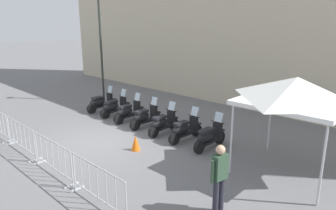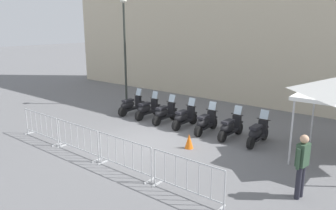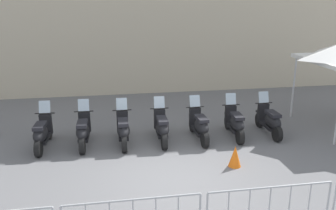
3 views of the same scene
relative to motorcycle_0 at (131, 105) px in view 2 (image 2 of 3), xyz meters
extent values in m
plane|color=slate|center=(3.34, -2.48, -0.45)|extent=(120.00, 120.00, 0.00)
cube|color=beige|center=(3.48, 6.59, 4.74)|extent=(28.04, 2.85, 10.39)
cylinder|color=black|center=(0.05, 0.70, -0.21)|extent=(0.18, 0.49, 0.48)
cylinder|color=black|center=(-0.04, -0.54, -0.21)|extent=(0.18, 0.49, 0.48)
cube|color=black|center=(0.01, 0.08, -0.17)|extent=(0.34, 0.89, 0.10)
ellipsoid|color=black|center=(-0.01, -0.20, 0.07)|extent=(0.42, 0.86, 0.40)
cube|color=black|center=(-0.01, -0.17, 0.29)|extent=(0.32, 0.62, 0.10)
cube|color=black|center=(0.04, 0.51, 0.10)|extent=(0.35, 0.17, 0.60)
cylinder|color=black|center=(0.04, 0.51, 0.43)|extent=(0.56, 0.08, 0.04)
cube|color=silver|center=(0.04, 0.56, 0.61)|extent=(0.33, 0.16, 0.35)
cube|color=black|center=(0.05, 0.70, 0.06)|extent=(0.22, 0.33, 0.06)
cylinder|color=black|center=(1.16, 0.67, -0.21)|extent=(0.16, 0.49, 0.48)
cylinder|color=black|center=(1.10, -0.56, -0.21)|extent=(0.16, 0.49, 0.48)
cube|color=black|center=(1.13, 0.06, -0.17)|extent=(0.32, 0.88, 0.10)
ellipsoid|color=black|center=(1.12, -0.22, 0.07)|extent=(0.40, 0.85, 0.40)
cube|color=black|center=(1.12, -0.19, 0.29)|extent=(0.31, 0.61, 0.10)
cube|color=black|center=(1.15, 0.49, 0.10)|extent=(0.35, 0.15, 0.60)
cylinder|color=black|center=(1.15, 0.49, 0.43)|extent=(0.56, 0.06, 0.04)
cube|color=silver|center=(1.15, 0.54, 0.61)|extent=(0.33, 0.15, 0.35)
cube|color=black|center=(1.16, 0.67, 0.06)|extent=(0.21, 0.33, 0.06)
cylinder|color=black|center=(2.27, 0.59, -0.21)|extent=(0.15, 0.48, 0.48)
cylinder|color=black|center=(2.24, -0.65, -0.21)|extent=(0.15, 0.48, 0.48)
cube|color=black|center=(2.25, -0.03, -0.17)|extent=(0.30, 0.87, 0.10)
ellipsoid|color=black|center=(2.25, -0.31, 0.07)|extent=(0.38, 0.85, 0.40)
cube|color=black|center=(2.25, -0.28, 0.29)|extent=(0.29, 0.61, 0.10)
cube|color=black|center=(2.26, 0.40, 0.10)|extent=(0.34, 0.15, 0.60)
cylinder|color=black|center=(2.26, 0.40, 0.43)|extent=(0.56, 0.05, 0.04)
cube|color=silver|center=(2.26, 0.45, 0.61)|extent=(0.32, 0.15, 0.35)
cube|color=black|center=(2.27, 0.59, 0.06)|extent=(0.21, 0.32, 0.06)
cylinder|color=black|center=(3.40, 0.56, -0.21)|extent=(0.16, 0.48, 0.48)
cylinder|color=black|center=(3.35, -0.68, -0.21)|extent=(0.16, 0.48, 0.48)
cube|color=black|center=(3.37, -0.06, -0.17)|extent=(0.31, 0.88, 0.10)
ellipsoid|color=black|center=(3.37, -0.34, 0.07)|extent=(0.39, 0.85, 0.40)
cube|color=black|center=(3.37, -0.31, 0.29)|extent=(0.30, 0.61, 0.10)
cube|color=black|center=(3.39, 0.37, 0.10)|extent=(0.34, 0.15, 0.60)
cylinder|color=black|center=(3.39, 0.37, 0.43)|extent=(0.56, 0.06, 0.04)
cube|color=silver|center=(3.39, 0.42, 0.61)|extent=(0.32, 0.15, 0.35)
cube|color=black|center=(3.40, 0.56, 0.06)|extent=(0.21, 0.33, 0.06)
cylinder|color=black|center=(4.48, 0.49, -0.21)|extent=(0.15, 0.48, 0.48)
cylinder|color=black|center=(4.51, -0.75, -0.21)|extent=(0.15, 0.48, 0.48)
cube|color=black|center=(4.50, -0.13, -0.17)|extent=(0.30, 0.87, 0.10)
ellipsoid|color=black|center=(4.50, -0.41, 0.07)|extent=(0.38, 0.85, 0.40)
cube|color=black|center=(4.50, -0.37, 0.29)|extent=(0.29, 0.61, 0.10)
cube|color=black|center=(4.49, 0.31, 0.10)|extent=(0.34, 0.15, 0.60)
cylinder|color=black|center=(4.49, 0.31, 0.43)|extent=(0.56, 0.05, 0.04)
cube|color=silver|center=(4.49, 0.36, 0.61)|extent=(0.32, 0.15, 0.35)
cube|color=black|center=(4.48, 0.49, 0.06)|extent=(0.21, 0.32, 0.06)
cylinder|color=black|center=(5.66, 0.52, -0.21)|extent=(0.17, 0.49, 0.48)
cylinder|color=black|center=(5.58, -0.72, -0.21)|extent=(0.17, 0.49, 0.48)
cube|color=black|center=(5.62, -0.10, -0.17)|extent=(0.34, 0.88, 0.10)
ellipsoid|color=black|center=(5.60, -0.38, 0.07)|extent=(0.42, 0.86, 0.40)
cube|color=black|center=(5.61, -0.35, 0.29)|extent=(0.32, 0.62, 0.10)
cube|color=black|center=(5.65, 0.33, 0.10)|extent=(0.35, 0.16, 0.60)
cylinder|color=black|center=(5.65, 0.33, 0.43)|extent=(0.56, 0.07, 0.04)
cube|color=silver|center=(5.65, 0.38, 0.61)|extent=(0.33, 0.16, 0.35)
cube|color=black|center=(5.66, 0.52, 0.06)|extent=(0.22, 0.33, 0.06)
cylinder|color=black|center=(6.75, 0.52, -0.21)|extent=(0.14, 0.48, 0.48)
cylinder|color=black|center=(6.74, -0.72, -0.21)|extent=(0.14, 0.48, 0.48)
cube|color=black|center=(6.75, -0.10, -0.17)|extent=(0.29, 0.87, 0.10)
ellipsoid|color=black|center=(6.74, -0.38, 0.07)|extent=(0.37, 0.84, 0.40)
cube|color=black|center=(6.74, -0.35, 0.29)|extent=(0.29, 0.60, 0.10)
cube|color=black|center=(6.75, 0.34, 0.10)|extent=(0.34, 0.14, 0.60)
cylinder|color=black|center=(6.75, 0.34, 0.43)|extent=(0.56, 0.04, 0.04)
cube|color=silver|center=(6.75, 0.39, 0.61)|extent=(0.32, 0.14, 0.35)
cube|color=black|center=(6.75, 0.52, 0.06)|extent=(0.20, 0.32, 0.06)
cube|color=#B2B5B7|center=(-1.23, -4.77, -0.43)|extent=(0.05, 0.44, 0.04)
cube|color=#B2B5B7|center=(0.81, -4.80, -0.43)|extent=(0.05, 0.44, 0.04)
cylinder|color=#B2B5B7|center=(-1.32, -4.77, 0.07)|extent=(0.04, 0.04, 1.05)
cylinder|color=#B2B5B7|center=(0.90, -4.80, 0.07)|extent=(0.04, 0.04, 1.05)
cylinder|color=#B2B5B7|center=(-0.21, -4.78, 0.60)|extent=(2.22, 0.07, 0.04)
cylinder|color=#B2B5B7|center=(-0.21, -4.78, -0.27)|extent=(2.22, 0.07, 0.04)
cylinder|color=#B2B5B7|center=(-0.95, -4.77, 0.16)|extent=(0.02, 0.02, 0.87)
cylinder|color=#B2B5B7|center=(-0.58, -4.78, 0.16)|extent=(0.02, 0.02, 0.87)
cylinder|color=#B2B5B7|center=(-0.21, -4.78, 0.16)|extent=(0.02, 0.02, 0.87)
cylinder|color=#B2B5B7|center=(0.16, -4.79, 0.16)|extent=(0.02, 0.02, 0.87)
cylinder|color=#B2B5B7|center=(0.53, -4.80, 0.16)|extent=(0.02, 0.02, 0.87)
cube|color=#B2B5B7|center=(1.11, -4.80, -0.43)|extent=(0.05, 0.44, 0.04)
cube|color=#B2B5B7|center=(3.15, -4.84, -0.43)|extent=(0.05, 0.44, 0.04)
cylinder|color=#B2B5B7|center=(1.02, -4.80, 0.07)|extent=(0.04, 0.04, 1.05)
cylinder|color=#B2B5B7|center=(3.24, -4.84, 0.07)|extent=(0.04, 0.04, 1.05)
cylinder|color=#B2B5B7|center=(2.13, -4.82, 0.60)|extent=(2.22, 0.07, 0.04)
cylinder|color=#B2B5B7|center=(2.13, -4.82, -0.27)|extent=(2.22, 0.07, 0.04)
cylinder|color=#B2B5B7|center=(1.39, -4.81, 0.16)|extent=(0.02, 0.02, 0.87)
cylinder|color=#B2B5B7|center=(1.76, -4.82, 0.16)|extent=(0.02, 0.02, 0.87)
cylinder|color=#B2B5B7|center=(2.13, -4.82, 0.16)|extent=(0.02, 0.02, 0.87)
cylinder|color=#B2B5B7|center=(2.50, -4.83, 0.16)|extent=(0.02, 0.02, 0.87)
cylinder|color=#B2B5B7|center=(2.87, -4.83, 0.16)|extent=(0.02, 0.02, 0.87)
cube|color=#B2B5B7|center=(3.45, -4.84, -0.43)|extent=(0.05, 0.44, 0.04)
cube|color=#B2B5B7|center=(5.49, -4.88, -0.43)|extent=(0.05, 0.44, 0.04)
cylinder|color=#B2B5B7|center=(3.36, -4.84, 0.07)|extent=(0.04, 0.04, 1.05)
cylinder|color=#B2B5B7|center=(5.58, -4.88, 0.07)|extent=(0.04, 0.04, 1.05)
cylinder|color=#B2B5B7|center=(4.47, -4.86, 0.60)|extent=(2.22, 0.07, 0.04)
cylinder|color=#B2B5B7|center=(4.47, -4.86, -0.27)|extent=(2.22, 0.07, 0.04)
cylinder|color=#B2B5B7|center=(3.73, -4.85, 0.16)|extent=(0.02, 0.02, 0.87)
cylinder|color=#B2B5B7|center=(4.10, -4.85, 0.16)|extent=(0.02, 0.02, 0.87)
cylinder|color=#B2B5B7|center=(4.47, -4.86, 0.16)|extent=(0.02, 0.02, 0.87)
cylinder|color=#B2B5B7|center=(4.84, -4.87, 0.16)|extent=(0.02, 0.02, 0.87)
cylinder|color=#B2B5B7|center=(5.21, -4.87, 0.16)|extent=(0.02, 0.02, 0.87)
cube|color=#B2B5B7|center=(5.79, -4.88, -0.43)|extent=(0.05, 0.44, 0.04)
cube|color=#B2B5B7|center=(7.83, -4.91, -0.43)|extent=(0.05, 0.44, 0.04)
cylinder|color=#B2B5B7|center=(5.70, -4.88, 0.07)|extent=(0.04, 0.04, 1.05)
cylinder|color=#B2B5B7|center=(7.92, -4.92, 0.07)|extent=(0.04, 0.04, 1.05)
cylinder|color=#B2B5B7|center=(6.81, -4.90, 0.60)|extent=(2.22, 0.07, 0.04)
cylinder|color=#B2B5B7|center=(6.81, -4.90, -0.27)|extent=(2.22, 0.07, 0.04)
cylinder|color=#B2B5B7|center=(6.07, -4.89, 0.16)|extent=(0.02, 0.02, 0.87)
cylinder|color=#B2B5B7|center=(6.44, -4.89, 0.16)|extent=(0.02, 0.02, 0.87)
cylinder|color=#B2B5B7|center=(6.81, -4.90, 0.16)|extent=(0.02, 0.02, 0.87)
cylinder|color=#B2B5B7|center=(7.18, -4.90, 0.16)|extent=(0.02, 0.02, 0.87)
cylinder|color=#B2B5B7|center=(7.55, -4.91, 0.16)|extent=(0.02, 0.02, 0.87)
cylinder|color=#2D332D|center=(-1.61, 1.31, 2.29)|extent=(0.12, 0.12, 5.49)
ellipsoid|color=silver|center=(-1.61, 1.31, 5.16)|extent=(0.36, 0.36, 0.20)
cylinder|color=#23232D|center=(9.17, -3.07, 0.00)|extent=(0.14, 0.14, 0.90)
cylinder|color=#23232D|center=(9.14, -3.24, 0.00)|extent=(0.14, 0.14, 0.90)
cube|color=#2D4733|center=(9.16, -3.15, 0.75)|extent=(0.28, 0.39, 0.60)
sphere|color=tan|center=(9.16, -3.15, 1.17)|extent=(0.22, 0.22, 0.22)
cylinder|color=#2D4733|center=(9.20, -2.93, 0.70)|extent=(0.09, 0.09, 0.55)
cylinder|color=#2D4733|center=(9.12, -3.38, 0.70)|extent=(0.09, 0.09, 0.55)
cylinder|color=silver|center=(8.28, -1.23, 0.62)|extent=(0.06, 0.06, 2.15)
cylinder|color=silver|center=(8.28, 1.28, 0.62)|extent=(0.06, 0.06, 2.15)
cone|color=orange|center=(4.93, -2.03, -0.18)|extent=(0.32, 0.32, 0.55)
camera|label=1|loc=(12.68, -8.67, 3.96)|focal=33.07mm
camera|label=2|loc=(11.14, -11.27, 3.94)|focal=34.57mm
camera|label=3|loc=(1.78, -9.83, 3.71)|focal=38.27mm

